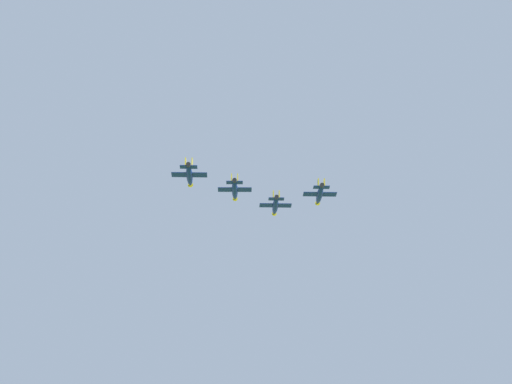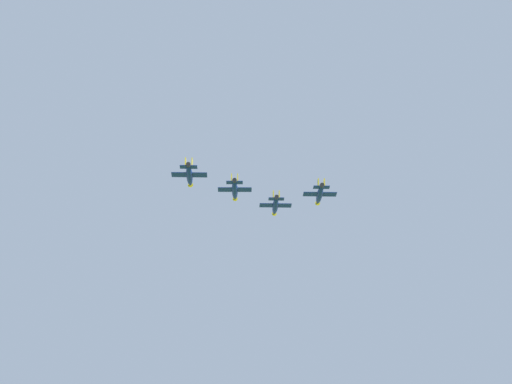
% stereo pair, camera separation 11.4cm
% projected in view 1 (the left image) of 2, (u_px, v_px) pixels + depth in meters
% --- Properties ---
extents(jet_lead, '(10.87, 17.11, 3.64)m').
position_uv_depth(jet_lead, '(275.00, 206.00, 283.29)').
color(jet_lead, navy).
extents(jet_left_wingman, '(10.85, 17.15, 3.63)m').
position_uv_depth(jet_left_wingman, '(235.00, 190.00, 268.48)').
color(jet_left_wingman, navy).
extents(jet_right_wingman, '(10.76, 16.95, 3.60)m').
position_uv_depth(jet_right_wingman, '(320.00, 195.00, 268.35)').
color(jet_right_wingman, navy).
extents(jet_left_outer, '(10.86, 17.08, 3.63)m').
position_uv_depth(jet_left_outer, '(189.00, 175.00, 253.33)').
color(jet_left_outer, navy).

